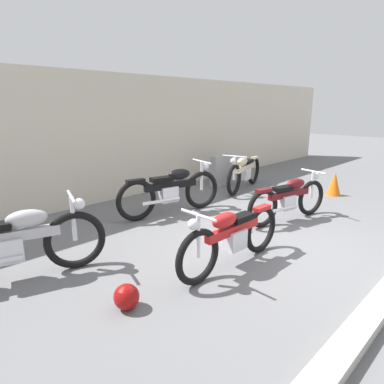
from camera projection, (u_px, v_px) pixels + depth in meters
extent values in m
plane|color=slate|center=(269.00, 243.00, 5.10)|extent=(40.00, 40.00, 0.00)
cube|color=beige|center=(122.00, 137.00, 7.45)|extent=(18.00, 0.30, 2.74)
cube|color=#9E9EA3|center=(221.00, 171.00, 8.63)|extent=(0.64, 0.22, 0.80)
sphere|color=maroon|center=(127.00, 297.00, 3.42)|extent=(0.27, 0.27, 0.27)
cone|color=orange|center=(334.00, 184.00, 7.72)|extent=(0.32, 0.32, 0.55)
torus|color=black|center=(311.00, 198.00, 6.32)|extent=(0.68, 0.23, 0.68)
torus|color=black|center=(263.00, 208.00, 5.66)|extent=(0.68, 0.23, 0.68)
cube|color=silver|center=(286.00, 202.00, 5.96)|extent=(0.33, 0.25, 0.26)
cube|color=#590F14|center=(289.00, 194.00, 5.95)|extent=(0.96, 0.30, 0.11)
ellipsoid|color=#590F14|center=(296.00, 184.00, 5.99)|extent=(0.44, 0.27, 0.19)
cube|color=black|center=(283.00, 189.00, 5.83)|extent=(0.40, 0.25, 0.07)
cube|color=#590F14|center=(264.00, 191.00, 5.58)|extent=(0.32, 0.17, 0.06)
cylinder|color=silver|center=(312.00, 185.00, 6.25)|extent=(0.05, 0.05, 0.51)
cylinder|color=silver|center=(313.00, 171.00, 6.18)|extent=(0.15, 0.54, 0.03)
sphere|color=silver|center=(316.00, 176.00, 6.25)|extent=(0.13, 0.13, 0.13)
cylinder|color=silver|center=(284.00, 209.00, 5.79)|extent=(0.65, 0.20, 0.06)
torus|color=black|center=(198.00, 257.00, 3.85)|extent=(0.69, 0.10, 0.69)
torus|color=black|center=(261.00, 229.00, 4.70)|extent=(0.69, 0.10, 0.69)
cube|color=silver|center=(235.00, 239.00, 4.30)|extent=(0.30, 0.19, 0.26)
cube|color=#B21919|center=(233.00, 230.00, 4.23)|extent=(0.97, 0.11, 0.11)
ellipsoid|color=#B21919|center=(225.00, 220.00, 4.07)|extent=(0.42, 0.19, 0.19)
cube|color=black|center=(241.00, 218.00, 4.31)|extent=(0.38, 0.18, 0.08)
cube|color=#B21919|center=(262.00, 208.00, 4.62)|extent=(0.30, 0.12, 0.06)
cylinder|color=silver|center=(198.00, 236.00, 3.78)|extent=(0.05, 0.05, 0.52)
cylinder|color=silver|center=(198.00, 215.00, 3.71)|extent=(0.04, 0.55, 0.03)
sphere|color=silver|center=(193.00, 224.00, 3.69)|extent=(0.13, 0.13, 0.13)
cylinder|color=silver|center=(237.00, 238.00, 4.52)|extent=(0.66, 0.07, 0.06)
torus|color=black|center=(76.00, 240.00, 4.23)|extent=(0.76, 0.33, 0.77)
cube|color=silver|center=(8.00, 250.00, 3.89)|extent=(0.38, 0.30, 0.29)
cube|color=#ADADB2|center=(11.00, 236.00, 3.87)|extent=(1.06, 0.43, 0.13)
ellipsoid|color=#ADADB2|center=(27.00, 218.00, 3.90)|extent=(0.50, 0.34, 0.21)
cylinder|color=silver|center=(73.00, 219.00, 4.15)|extent=(0.06, 0.06, 0.58)
cylinder|color=silver|center=(71.00, 197.00, 4.08)|extent=(0.22, 0.59, 0.04)
sphere|color=silver|center=(79.00, 204.00, 4.14)|extent=(0.15, 0.15, 0.15)
torus|color=black|center=(202.00, 190.00, 6.72)|extent=(0.78, 0.26, 0.78)
torus|color=black|center=(136.00, 200.00, 5.97)|extent=(0.78, 0.26, 0.78)
cube|color=silver|center=(168.00, 194.00, 6.31)|extent=(0.38, 0.28, 0.30)
cube|color=black|center=(171.00, 185.00, 6.30)|extent=(1.09, 0.33, 0.13)
ellipsoid|color=black|center=(179.00, 174.00, 6.35)|extent=(0.50, 0.31, 0.21)
cube|color=black|center=(162.00, 179.00, 6.16)|extent=(0.46, 0.28, 0.08)
cube|color=black|center=(136.00, 181.00, 5.88)|extent=(0.36, 0.20, 0.06)
cylinder|color=silver|center=(202.00, 176.00, 6.65)|extent=(0.06, 0.06, 0.58)
cylinder|color=silver|center=(202.00, 161.00, 6.57)|extent=(0.17, 0.61, 0.04)
sphere|color=silver|center=(205.00, 166.00, 6.64)|extent=(0.15, 0.15, 0.15)
cylinder|color=silver|center=(162.00, 201.00, 6.12)|extent=(0.74, 0.22, 0.06)
torus|color=black|center=(234.00, 180.00, 7.68)|extent=(0.74, 0.29, 0.74)
torus|color=black|center=(254.00, 170.00, 8.83)|extent=(0.74, 0.29, 0.74)
cube|color=silver|center=(245.00, 174.00, 8.29)|extent=(0.37, 0.28, 0.28)
cube|color=beige|center=(245.00, 168.00, 8.21)|extent=(1.03, 0.38, 0.12)
ellipsoid|color=beige|center=(242.00, 161.00, 8.01)|extent=(0.48, 0.31, 0.20)
cube|color=black|center=(248.00, 161.00, 8.33)|extent=(0.44, 0.28, 0.08)
cube|color=beige|center=(254.00, 158.00, 8.74)|extent=(0.34, 0.20, 0.06)
cylinder|color=silver|center=(234.00, 168.00, 7.61)|extent=(0.06, 0.06, 0.56)
cylinder|color=silver|center=(235.00, 156.00, 7.54)|extent=(0.19, 0.58, 0.04)
sphere|color=silver|center=(233.00, 161.00, 7.50)|extent=(0.14, 0.14, 0.14)
cylinder|color=silver|center=(243.00, 175.00, 8.54)|extent=(0.70, 0.25, 0.06)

